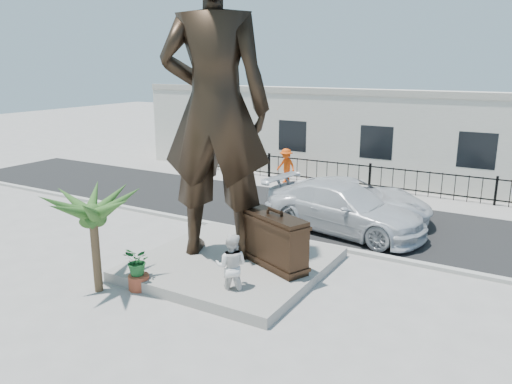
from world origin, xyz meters
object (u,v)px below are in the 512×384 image
car_white (350,201)px  suitcase (275,241)px  statue (215,108)px  tourist (231,266)px

car_white → suitcase: bearing=156.5°
statue → suitcase: (2.00, -0.07, -3.60)m
statue → car_white: bearing=-131.1°
statue → tourist: 4.55m
suitcase → tourist: size_ratio=1.24×
statue → car_white: 7.26m
statue → car_white: statue is taller
statue → tourist: size_ratio=4.99×
tourist → statue: bearing=-68.5°
statue → suitcase: 4.12m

